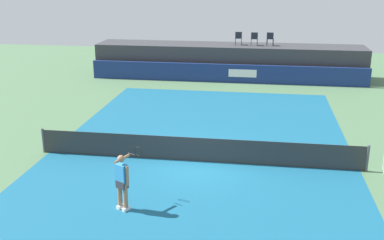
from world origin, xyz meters
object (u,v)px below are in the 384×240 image
object	(u,v)px
spectator_chair_left	(254,38)
spectator_chair_center	(270,38)
net_post_far	(367,158)
tennis_player	(123,180)
net_post_near	(43,140)
spectator_chair_far_left	(239,38)
tennis_ball	(194,158)

from	to	relation	value
spectator_chair_left	spectator_chair_center	distance (m)	1.05
net_post_far	tennis_player	bearing A→B (deg)	-152.70
spectator_chair_left	net_post_near	size ratio (longest dim) A/B	0.89
spectator_chair_center	spectator_chair_left	bearing A→B (deg)	-173.22
spectator_chair_far_left	spectator_chair_left	world-z (taller)	same
spectator_chair_far_left	spectator_chair_center	world-z (taller)	same
net_post_far	spectator_chair_left	bearing A→B (deg)	106.66
spectator_chair_far_left	spectator_chair_left	size ratio (longest dim) A/B	1.00
tennis_player	tennis_ball	distance (m)	4.64
spectator_chair_center	tennis_player	xyz separation A→B (m)	(-4.41, -19.32, -1.73)
tennis_player	spectator_chair_left	bearing A→B (deg)	80.07
spectator_chair_left	tennis_player	xyz separation A→B (m)	(-3.36, -19.19, -1.73)
spectator_chair_left	net_post_near	bearing A→B (deg)	-117.51
spectator_chair_far_left	spectator_chair_center	size ratio (longest dim) A/B	1.00
spectator_chair_left	spectator_chair_center	bearing A→B (deg)	6.78
spectator_chair_left	spectator_chair_center	size ratio (longest dim) A/B	1.00
spectator_chair_center	tennis_ball	distance (m)	15.54
net_post_far	spectator_chair_far_left	bearing A→B (deg)	110.09
spectator_chair_center	tennis_ball	size ratio (longest dim) A/B	13.06
spectator_chair_left	tennis_player	size ratio (longest dim) A/B	0.50
spectator_chair_far_left	net_post_near	bearing A→B (deg)	-114.08
net_post_far	tennis_player	world-z (taller)	tennis_player
tennis_player	tennis_ball	xyz separation A→B (m)	(1.53, 4.28, -0.92)
tennis_player	spectator_chair_center	bearing A→B (deg)	77.15
net_post_far	tennis_ball	world-z (taller)	net_post_far
spectator_chair_far_left	net_post_far	size ratio (longest dim) A/B	0.89
spectator_chair_far_left	spectator_chair_left	xyz separation A→B (m)	(1.06, -0.14, 0.00)
net_post_near	tennis_ball	bearing A→B (deg)	1.94
tennis_ball	spectator_chair_center	bearing A→B (deg)	79.19
net_post_near	tennis_player	bearing A→B (deg)	-42.06
spectator_chair_left	tennis_player	distance (m)	19.56
net_post_far	spectator_chair_center	bearing A→B (deg)	102.87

